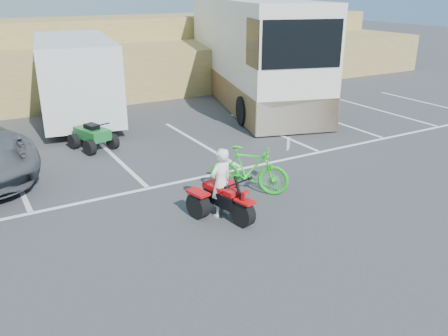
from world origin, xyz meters
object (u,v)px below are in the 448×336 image
cargo_trailer (76,76)px  rider (221,183)px  rv_motorhome (250,58)px  red_trike_atv (226,217)px  quad_atv_green (94,149)px  green_dirt_bike (249,170)px

cargo_trailer → rider: bearing=-76.7°
rv_motorhome → red_trike_atv: bearing=-108.6°
rider → rv_motorhome: bearing=-139.0°
cargo_trailer → quad_atv_green: cargo_trailer is taller
red_trike_atv → rv_motorhome: bearing=41.6°
rider → quad_atv_green: 5.96m
red_trike_atv → rider: bearing=90.0°
cargo_trailer → rv_motorhome: bearing=7.4°
red_trike_atv → green_dirt_bike: (1.13, 0.88, 0.57)m
green_dirt_bike → rv_motorhome: (5.49, 8.44, 1.19)m
quad_atv_green → green_dirt_bike: bearing=-82.7°
green_dirt_bike → rv_motorhome: rv_motorhome is taller
red_trike_atv → rv_motorhome: size_ratio=0.13×
rider → red_trike_atv: bearing=90.0°
cargo_trailer → quad_atv_green: size_ratio=5.01×
red_trike_atv → green_dirt_bike: green_dirt_bike is taller
red_trike_atv → green_dirt_bike: 1.54m
green_dirt_bike → cargo_trailer: bearing=57.1°
quad_atv_green → rider: bearing=-96.0°
rider → rv_motorhome: (6.65, 9.17, 1.01)m
green_dirt_bike → quad_atv_green: green_dirt_bike is taller
cargo_trailer → rv_motorhome: rv_motorhome is taller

